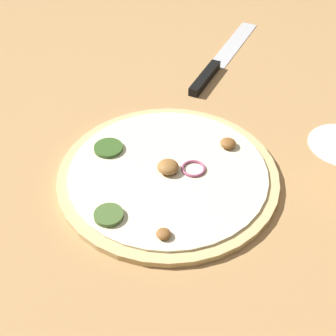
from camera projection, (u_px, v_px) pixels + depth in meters
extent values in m
plane|color=tan|center=(168.00, 177.00, 0.77)|extent=(3.00, 3.00, 0.00)
cylinder|color=#D6B77A|center=(168.00, 175.00, 0.77)|extent=(0.36, 0.36, 0.01)
cylinder|color=#EFE5C1|center=(168.00, 172.00, 0.76)|extent=(0.33, 0.33, 0.00)
ellipsoid|color=#996633|center=(167.00, 166.00, 0.75)|extent=(0.04, 0.04, 0.02)
ellipsoid|color=brown|center=(164.00, 234.00, 0.66)|extent=(0.02, 0.02, 0.01)
cylinder|color=#47662D|center=(109.00, 215.00, 0.68)|extent=(0.04, 0.04, 0.01)
cylinder|color=#385B23|center=(108.00, 148.00, 0.80)|extent=(0.05, 0.05, 0.01)
ellipsoid|color=brown|center=(228.00, 143.00, 0.80)|extent=(0.03, 0.03, 0.01)
torus|color=#A34C70|center=(193.00, 168.00, 0.76)|extent=(0.04, 0.04, 0.00)
cube|color=silver|center=(234.00, 44.00, 1.11)|extent=(0.11, 0.24, 0.00)
cube|color=black|center=(205.00, 78.00, 0.98)|extent=(0.06, 0.13, 0.02)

